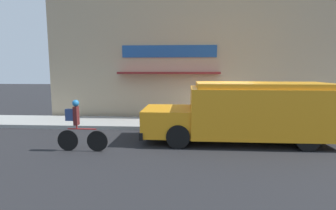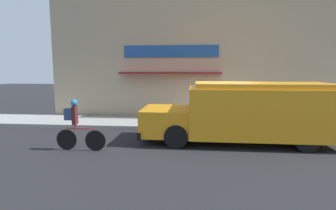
% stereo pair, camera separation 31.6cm
% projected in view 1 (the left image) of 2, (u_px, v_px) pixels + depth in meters
% --- Properties ---
extents(ground_plane, '(70.00, 70.00, 0.00)m').
position_uv_depth(ground_plane, '(220.00, 131.00, 10.68)').
color(ground_plane, '#232326').
extents(sidewalk, '(28.00, 2.33, 0.16)m').
position_uv_depth(sidewalk, '(216.00, 124.00, 11.82)').
color(sidewalk, '#999993').
rests_on(sidewalk, ground_plane).
extents(storefront, '(16.72, 0.94, 5.98)m').
position_uv_depth(storefront, '(213.00, 60.00, 12.87)').
color(storefront, tan).
rests_on(storefront, ground_plane).
extents(school_bus, '(6.48, 2.69, 2.06)m').
position_uv_depth(school_bus, '(247.00, 111.00, 9.04)').
color(school_bus, orange).
rests_on(school_bus, ground_plane).
extents(cyclist, '(1.59, 0.20, 1.60)m').
position_uv_depth(cyclist, '(78.00, 126.00, 8.01)').
color(cyclist, black).
rests_on(cyclist, ground_plane).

